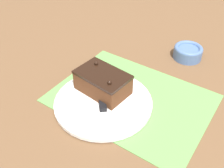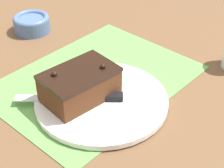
# 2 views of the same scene
# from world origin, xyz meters

# --- Properties ---
(ground_plane) EXTENTS (3.00, 3.00, 0.00)m
(ground_plane) POSITION_xyz_m (0.00, 0.00, 0.00)
(ground_plane) COLOR brown
(placemat_woven) EXTENTS (0.46, 0.34, 0.00)m
(placemat_woven) POSITION_xyz_m (0.00, 0.00, 0.00)
(placemat_woven) COLOR #609E4C
(placemat_woven) RESTS_ON ground_plane
(cake_plate) EXTENTS (0.29, 0.29, 0.01)m
(cake_plate) POSITION_xyz_m (0.05, 0.07, 0.01)
(cake_plate) COLOR white
(cake_plate) RESTS_ON placemat_woven
(chocolate_cake) EXTENTS (0.17, 0.12, 0.08)m
(chocolate_cake) POSITION_xyz_m (0.08, 0.03, 0.05)
(chocolate_cake) COLOR #512D19
(chocolate_cake) RESTS_ON cake_plate
(serving_knife) EXTENTS (0.17, 0.19, 0.01)m
(serving_knife) POSITION_xyz_m (0.08, 0.05, 0.02)
(serving_knife) COLOR black
(serving_knife) RESTS_ON cake_plate
(small_bowl) EXTENTS (0.10, 0.10, 0.05)m
(small_bowl) POSITION_xyz_m (-0.05, -0.31, 0.03)
(small_bowl) COLOR #4C6B9E
(small_bowl) RESTS_ON ground_plane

